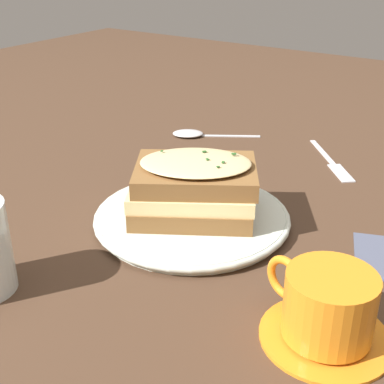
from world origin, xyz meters
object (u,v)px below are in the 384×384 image
object	(u,v)px
sandwich	(194,187)
teacup_with_saucer	(327,309)
dinner_plate	(192,218)
spoon	(193,134)
fork	(334,164)

from	to	relation	value
sandwich	teacup_with_saucer	world-z (taller)	sandwich
dinner_plate	sandwich	distance (m)	0.04
sandwich	spoon	distance (m)	0.34
sandwich	teacup_with_saucer	size ratio (longest dim) A/B	1.39
dinner_plate	spoon	xyz separation A→B (m)	(0.19, -0.29, -0.00)
teacup_with_saucer	fork	distance (m)	0.44
spoon	fork	bearing A→B (deg)	-119.03
sandwich	dinner_plate	bearing A→B (deg)	85.06
dinner_plate	spoon	size ratio (longest dim) A/B	1.68
dinner_plate	fork	size ratio (longest dim) A/B	1.70
sandwich	fork	bearing A→B (deg)	-106.11
teacup_with_saucer	spoon	size ratio (longest dim) A/B	0.90
sandwich	teacup_with_saucer	bearing A→B (deg)	152.61
sandwich	teacup_with_saucer	xyz separation A→B (m)	(-0.23, 0.12, -0.02)
teacup_with_saucer	sandwich	bearing A→B (deg)	-9.27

